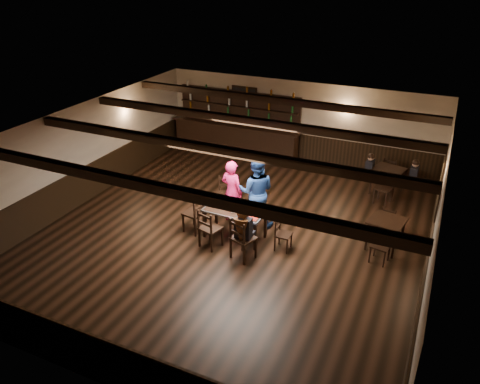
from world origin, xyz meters
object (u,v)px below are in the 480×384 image
at_px(man_blue, 256,191).
at_px(dining_table, 235,213).
at_px(chair_near_right, 241,236).
at_px(woman_pink, 232,192).
at_px(chair_near_left, 208,226).
at_px(cake, 221,204).
at_px(bar_counter, 237,135).

bearing_deg(man_blue, dining_table, 57.77).
distance_m(chair_near_right, woman_pink, 1.78).
distance_m(dining_table, chair_near_left, 0.77).
xyz_separation_m(chair_near_right, woman_pink, (-0.92, 1.50, 0.23)).
xyz_separation_m(dining_table, chair_near_left, (-0.37, -0.67, -0.09)).
bearing_deg(cake, bar_counter, 110.79).
bearing_deg(chair_near_left, chair_near_right, -7.95).
bearing_deg(chair_near_right, woman_pink, 121.61).
relative_size(chair_near_left, cake, 3.54).
bearing_deg(dining_table, chair_near_right, -57.12).
distance_m(chair_near_left, chair_near_right, 0.89).
distance_m(woman_pink, bar_counter, 4.51).
relative_size(dining_table, chair_near_right, 1.43).
height_order(chair_near_left, chair_near_right, chair_near_right).
relative_size(chair_near_right, bar_counter, 0.23).
bearing_deg(bar_counter, cake, -69.21).
height_order(dining_table, bar_counter, bar_counter).
xyz_separation_m(chair_near_left, bar_counter, (-1.83, 5.51, 0.15)).
bearing_deg(chair_near_right, cake, 135.98).
bearing_deg(bar_counter, chair_near_right, -64.27).
bearing_deg(bar_counter, woman_pink, -66.57).
distance_m(dining_table, cake, 0.42).
distance_m(cake, bar_counter, 5.09).
distance_m(dining_table, woman_pink, 0.83).
bearing_deg(chair_near_left, cake, 91.95).
xyz_separation_m(man_blue, bar_counter, (-2.42, 4.06, -0.21)).
bearing_deg(chair_near_left, bar_counter, 108.39).
height_order(chair_near_right, bar_counter, bar_counter).
height_order(dining_table, chair_near_left, chair_near_left).
distance_m(chair_near_left, man_blue, 1.61).
xyz_separation_m(dining_table, woman_pink, (-0.41, 0.70, 0.17)).
xyz_separation_m(man_blue, cake, (-0.62, -0.70, -0.15)).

